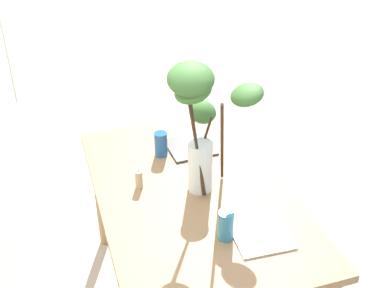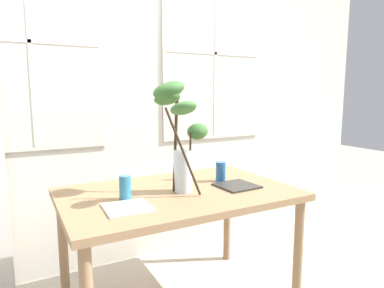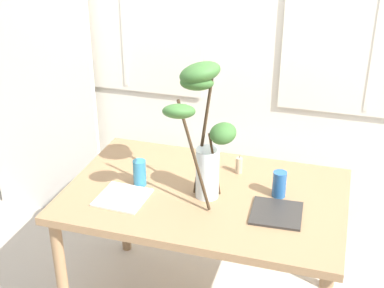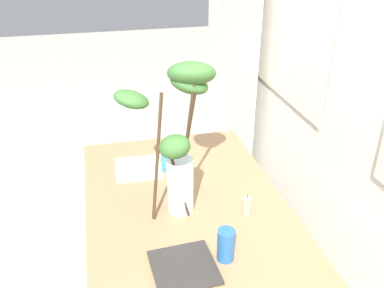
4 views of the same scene
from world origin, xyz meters
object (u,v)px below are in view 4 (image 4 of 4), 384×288
object	(u,v)px
plate_square_right	(184,267)
dining_table	(187,221)
drinking_glass_blue_left	(167,157)
vase_with_branches	(179,129)
drinking_glass_blue_right	(226,245)
plate_square_left	(139,168)
pillar_candle	(247,206)

from	to	relation	value
plate_square_right	dining_table	bearing A→B (deg)	165.54
dining_table	drinking_glass_blue_left	size ratio (longest dim) A/B	10.05
vase_with_branches	drinking_glass_blue_right	distance (m)	0.50
vase_with_branches	drinking_glass_blue_left	xyz separation A→B (m)	(-0.33, 0.00, -0.32)
dining_table	drinking_glass_blue_left	distance (m)	0.38
plate_square_left	pillar_candle	bearing A→B (deg)	40.16
vase_with_branches	plate_square_left	xyz separation A→B (m)	(-0.37, -0.15, -0.39)
plate_square_left	pillar_candle	world-z (taller)	pillar_candle
plate_square_right	drinking_glass_blue_left	bearing A→B (deg)	174.51
vase_with_branches	drinking_glass_blue_left	size ratio (longest dim) A/B	5.04
drinking_glass_blue_right	plate_square_left	world-z (taller)	drinking_glass_blue_right
dining_table	plate_square_right	world-z (taller)	plate_square_right
vase_with_branches	plate_square_left	world-z (taller)	vase_with_branches
drinking_glass_blue_left	plate_square_right	bearing A→B (deg)	-5.49
drinking_glass_blue_right	dining_table	bearing A→B (deg)	-169.01
dining_table	vase_with_branches	world-z (taller)	vase_with_branches
plate_square_right	pillar_candle	bearing A→B (deg)	127.03
plate_square_left	dining_table	bearing A→B (deg)	25.11
plate_square_right	pillar_candle	xyz separation A→B (m)	(-0.26, 0.34, 0.04)
pillar_candle	dining_table	bearing A→B (deg)	-116.34
plate_square_left	plate_square_right	bearing A→B (deg)	6.02
pillar_candle	plate_square_left	bearing A→B (deg)	-139.84
vase_with_branches	drinking_glass_blue_right	size ratio (longest dim) A/B	5.24
vase_with_branches	pillar_candle	distance (m)	0.46
drinking_glass_blue_left	pillar_candle	world-z (taller)	drinking_glass_blue_left
dining_table	drinking_glass_blue_left	xyz separation A→B (m)	(-0.34, -0.03, 0.15)
drinking_glass_blue_left	plate_square_right	world-z (taller)	drinking_glass_blue_left
plate_square_left	pillar_candle	size ratio (longest dim) A/B	2.32
dining_table	plate_square_left	world-z (taller)	plate_square_left
dining_table	plate_square_left	distance (m)	0.42
dining_table	drinking_glass_blue_right	distance (m)	0.40
drinking_glass_blue_right	plate_square_right	bearing A→B (deg)	-84.59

